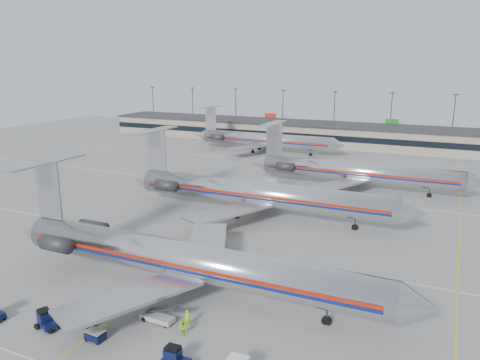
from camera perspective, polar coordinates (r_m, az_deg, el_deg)
The scene contains 15 objects.
ground at distance 55.61m, azimuth -8.37°, elevation -11.63°, with size 260.00×260.00×0.00m, color gray.
apron_markings at distance 63.43m, azimuth -3.39°, elevation -8.17°, with size 160.00×0.15×0.02m, color silver.
terminal at distance 143.89m, azimuth 13.47°, elevation 5.31°, with size 162.00×17.00×6.25m.
light_mast_row at distance 156.91m, azimuth 14.64°, elevation 7.94°, with size 163.60×0.40×15.28m.
jet_foreground at distance 50.77m, azimuth -7.09°, elevation -9.51°, with size 49.41×29.09×12.93m.
jet_second_row at distance 74.98m, azimuth 1.89°, elevation -1.57°, with size 50.05×29.47×13.10m.
jet_third_row at distance 93.74m, azimuth 13.68°, elevation 1.06°, with size 45.04×27.71×12.32m.
jet_back_row at distance 130.18m, azimuth 2.81°, elevation 4.96°, with size 44.21×27.19×12.09m.
tug_center at distance 48.61m, azimuth -22.57°, elevation -15.50°, with size 2.54×1.97×1.85m.
tug_right at distance 40.65m, azimuth -7.96°, elevation -20.73°, with size 2.31×1.22×1.85m.
cart_inner at distance 47.87m, azimuth -18.23°, elevation -16.04°, with size 1.92×1.54×0.96m.
cart_outer at distance 45.53m, azimuth -17.24°, elevation -17.64°, with size 1.73×1.23×0.95m.
belt_loader at distance 46.91m, azimuth -9.97°, elevation -16.09°, with size 3.97×1.31×2.10m.
ramp_worker_near at distance 45.73m, azimuth -6.41°, elevation -16.42°, with size 0.60×0.40×1.66m, color #ABEA16.
ramp_worker_far at distance 44.48m, azimuth -7.01°, elevation -17.50°, with size 0.73×0.57×1.51m, color #90E215.
Camera 1 is at (28.08, -41.62, 23.91)m, focal length 35.00 mm.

